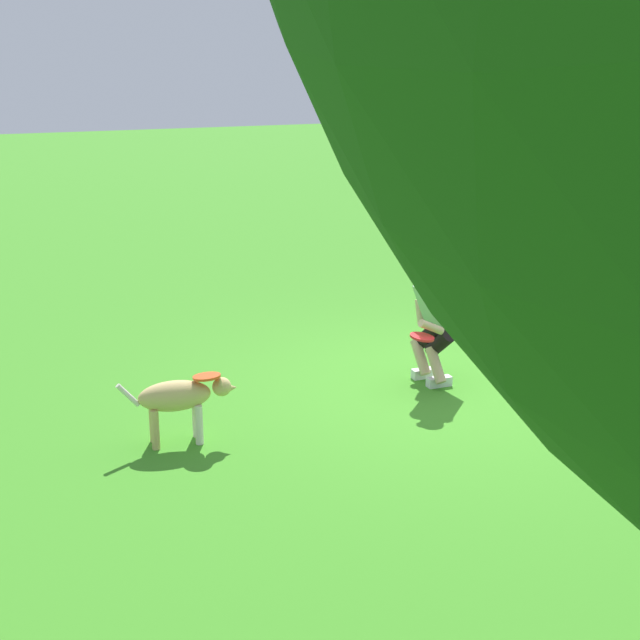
{
  "coord_description": "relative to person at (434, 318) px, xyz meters",
  "views": [
    {
      "loc": [
        4.31,
        7.76,
        3.4
      ],
      "look_at": [
        1.36,
        0.17,
        0.9
      ],
      "focal_mm": 50.84,
      "sensor_mm": 36.0,
      "label": 1
    }
  ],
  "objects": [
    {
      "name": "dog",
      "position": [
        2.77,
        0.52,
        -0.28
      ],
      "size": [
        1.05,
        0.33,
        0.61
      ],
      "rotation": [
        0.0,
        0.0,
        3.05
      ],
      "color": "tan",
      "rests_on": "ground_plane"
    },
    {
      "name": "frisbee_held",
      "position": [
        0.27,
        0.27,
        -0.09
      ],
      "size": [
        0.31,
        0.31,
        0.08
      ],
      "primitive_type": "cylinder",
      "rotation": [
        -0.1,
        0.11,
        1.89
      ],
      "color": "red",
      "rests_on": "person"
    },
    {
      "name": "frisbee_flying",
      "position": [
        2.54,
        0.55,
        -0.1
      ],
      "size": [
        0.35,
        0.35,
        0.06
      ],
      "primitive_type": "cylinder",
      "rotation": [
        0.03,
        0.12,
        5.37
      ],
      "color": "#E74C1A"
    },
    {
      "name": "ground_plane",
      "position": [
        -0.01,
        0.08,
        -0.7
      ],
      "size": [
        60.0,
        60.0,
        0.0
      ],
      "primitive_type": "plane",
      "color": "#3B8822"
    },
    {
      "name": "person",
      "position": [
        0.0,
        0.0,
        0.0
      ],
      "size": [
        0.56,
        0.65,
        1.29
      ],
      "rotation": [
        0.0,
        0.0,
        0.11
      ],
      "color": "silver",
      "rests_on": "ground_plane"
    }
  ]
}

